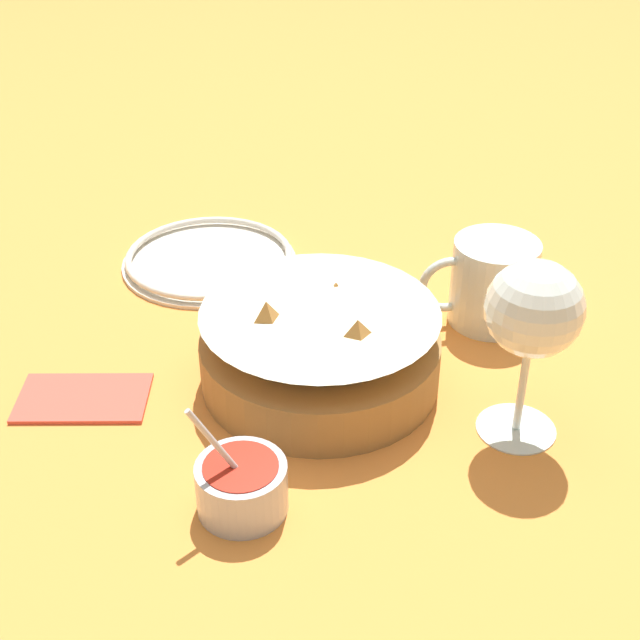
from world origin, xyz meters
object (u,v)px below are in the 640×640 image
object	(u,v)px
food_basket	(320,349)
beer_mug	(491,285)
wine_glass	(534,314)
side_plate	(209,259)
sauce_cup	(242,485)

from	to	relation	value
food_basket	beer_mug	bearing A→B (deg)	-158.99
beer_mug	food_basket	bearing A→B (deg)	21.01
wine_glass	beer_mug	xyz separation A→B (m)	(-0.04, -0.18, -0.08)
beer_mug	side_plate	bearing A→B (deg)	-31.38
food_basket	beer_mug	xyz separation A→B (m)	(-0.19, -0.07, 0.01)
wine_glass	beer_mug	distance (m)	0.20
wine_glass	side_plate	size ratio (longest dim) A/B	0.83
food_basket	wine_glass	distance (m)	0.21
wine_glass	side_plate	xyz separation A→B (m)	(0.25, -0.35, -0.11)
food_basket	side_plate	bearing A→B (deg)	-70.45
wine_glass	beer_mug	world-z (taller)	wine_glass
beer_mug	side_plate	xyz separation A→B (m)	(0.28, -0.17, -0.03)
sauce_cup	beer_mug	distance (m)	0.37
food_basket	side_plate	world-z (taller)	food_basket
food_basket	wine_glass	world-z (taller)	wine_glass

